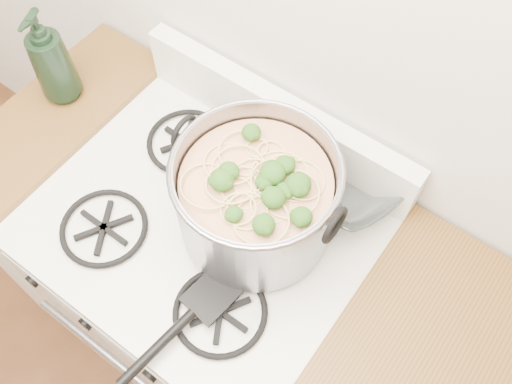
% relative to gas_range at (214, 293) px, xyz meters
% --- Properties ---
extents(gas_range, '(0.76, 0.66, 0.92)m').
position_rel_gas_range_xyz_m(gas_range, '(0.00, 0.00, 0.00)').
color(gas_range, white).
rests_on(gas_range, ground).
extents(counter_left, '(0.25, 0.65, 0.92)m').
position_rel_gas_range_xyz_m(counter_left, '(-0.51, 0.00, 0.02)').
color(counter_left, silver).
rests_on(counter_left, ground).
extents(stock_pot, '(0.38, 0.35, 0.24)m').
position_rel_gas_range_xyz_m(stock_pot, '(0.11, 0.07, 0.60)').
color(stock_pot, gray).
rests_on(stock_pot, gas_range).
extents(spatula, '(0.32, 0.34, 0.02)m').
position_rel_gas_range_xyz_m(spatula, '(0.14, -0.13, 0.50)').
color(spatula, black).
rests_on(spatula, gas_range).
extents(glass_bowl, '(0.14, 0.14, 0.03)m').
position_rel_gas_range_xyz_m(glass_bowl, '(0.22, 0.28, 0.50)').
color(glass_bowl, white).
rests_on(glass_bowl, gas_range).
extents(bottle, '(0.13, 0.13, 0.27)m').
position_rel_gas_range_xyz_m(bottle, '(-0.53, 0.08, 0.62)').
color(bottle, black).
rests_on(bottle, counter_left).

